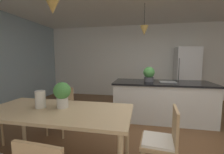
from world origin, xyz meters
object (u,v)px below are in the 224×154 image
Objects in this scene: kitchen_island at (161,100)px; refrigerator at (186,75)px; potted_plant_on_table at (62,93)px; dining_table at (58,114)px; chair_far_left at (61,108)px; potted_plant_on_island at (149,74)px; vase_on_dining_table at (40,99)px; chair_kitchen_end at (163,140)px.

kitchen_island is 2.11m from refrigerator.
potted_plant_on_table is (-1.53, -1.79, 0.50)m from kitchen_island.
refrigerator is (2.58, 3.65, 0.23)m from dining_table.
dining_table is 2.24× the size of chair_far_left.
vase_on_dining_table is at bearing -129.66° from potted_plant_on_island.
chair_kitchen_end is at bearing -108.65° from refrigerator.
kitchen_island is (0.21, 1.87, -0.01)m from chair_kitchen_end.
potted_plant_on_table is (-2.55, -3.57, 0.04)m from refrigerator.
refrigerator is at bearing 60.24° from kitchen_island.
chair_far_left is at bearing -136.72° from refrigerator.
dining_table is at bearing -125.21° from refrigerator.
chair_kitchen_end is 3.70× the size of vase_on_dining_table.
chair_far_left is 1.96m from chair_kitchen_end.
potted_plant_on_island is at bearing 56.06° from dining_table.
kitchen_island is at bearing 50.19° from dining_table.
chair_far_left is at bearing -152.13° from kitchen_island.
potted_plant_on_island is at bearing 55.36° from potted_plant_on_table.
chair_kitchen_end is at bearing -87.39° from potted_plant_on_island.
potted_plant_on_table is at bearing -125.58° from refrigerator.
potted_plant_on_island is (-0.30, 0.00, 0.62)m from kitchen_island.
kitchen_island is 6.28× the size of potted_plant_on_table.
dining_table is at bearing -106.43° from potted_plant_on_table.
dining_table is 0.29m from potted_plant_on_table.
dining_table is 4.48m from refrigerator.
chair_kitchen_end is 0.39× the size of kitchen_island.
refrigerator is 4.39m from potted_plant_on_table.
chair_kitchen_end is at bearing -96.53° from kitchen_island.
dining_table is 0.95m from chair_far_left.
vase_on_dining_table is (-1.53, -1.85, -0.21)m from potted_plant_on_island.
kitchen_island is (1.56, 1.87, -0.23)m from dining_table.
kitchen_island reaches higher than chair_kitchen_end.
chair_far_left is at bearing -148.10° from potted_plant_on_island.
potted_plant_on_island reaches higher than dining_table.
chair_far_left is 3.70× the size of vase_on_dining_table.
kitchen_island is 0.69m from potted_plant_on_island.
chair_kitchen_end is (1.34, -0.00, -0.21)m from dining_table.
dining_table is 0.33m from vase_on_dining_table.
potted_plant_on_table reaches higher than chair_far_left.
refrigerator is at bearing 54.42° from potted_plant_on_table.
potted_plant_on_table is at bearing 11.63° from vase_on_dining_table.
potted_plant_on_table is (-1.23, -1.79, -0.12)m from potted_plant_on_island.
dining_table is 1.36m from chair_kitchen_end.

